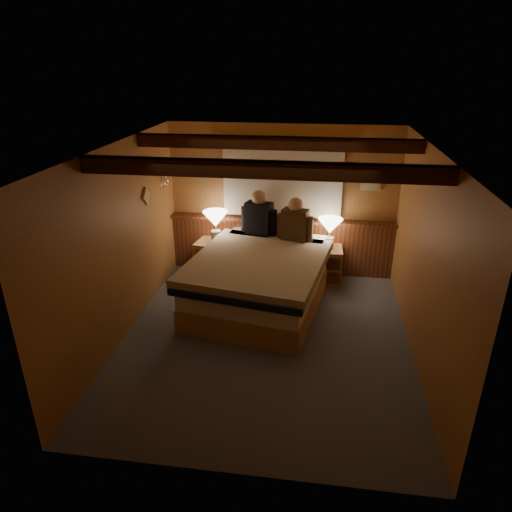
% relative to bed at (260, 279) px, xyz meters
% --- Properties ---
extents(floor, '(4.20, 4.20, 0.00)m').
position_rel_bed_xyz_m(floor, '(0.19, -0.86, -0.40)').
color(floor, '#525862').
rests_on(floor, ground).
extents(ceiling, '(4.20, 4.20, 0.00)m').
position_rel_bed_xyz_m(ceiling, '(0.19, -0.86, 2.00)').
color(ceiling, '#BF8447').
rests_on(ceiling, wall_back).
extents(wall_back, '(3.60, 0.00, 3.60)m').
position_rel_bed_xyz_m(wall_back, '(0.19, 1.24, 0.80)').
color(wall_back, '#B77441').
rests_on(wall_back, floor).
extents(wall_left, '(0.00, 4.20, 4.20)m').
position_rel_bed_xyz_m(wall_left, '(-1.61, -0.86, 0.80)').
color(wall_left, '#B77441').
rests_on(wall_left, floor).
extents(wall_right, '(0.00, 4.20, 4.20)m').
position_rel_bed_xyz_m(wall_right, '(1.99, -0.86, 0.80)').
color(wall_right, '#B77441').
rests_on(wall_right, floor).
extents(wall_front, '(3.60, 0.00, 3.60)m').
position_rel_bed_xyz_m(wall_front, '(0.19, -2.96, 0.80)').
color(wall_front, '#B77441').
rests_on(wall_front, floor).
extents(wainscot, '(3.60, 0.23, 0.94)m').
position_rel_bed_xyz_m(wainscot, '(0.19, 1.17, 0.09)').
color(wainscot, brown).
rests_on(wainscot, wall_back).
extents(curtain_window, '(2.18, 0.09, 1.11)m').
position_rel_bed_xyz_m(curtain_window, '(0.19, 1.17, 1.12)').
color(curtain_window, '#462211').
rests_on(curtain_window, wall_back).
extents(ceiling_beams, '(3.60, 1.65, 0.16)m').
position_rel_bed_xyz_m(ceiling_beams, '(0.19, -0.71, 1.91)').
color(ceiling_beams, '#462211').
rests_on(ceiling_beams, ceiling).
extents(coat_rail, '(0.05, 0.55, 0.24)m').
position_rel_bed_xyz_m(coat_rail, '(-1.53, 0.71, 1.27)').
color(coat_rail, white).
rests_on(coat_rail, wall_left).
extents(framed_print, '(0.30, 0.04, 0.25)m').
position_rel_bed_xyz_m(framed_print, '(1.54, 1.21, 1.15)').
color(framed_print, tan).
rests_on(framed_print, wall_back).
extents(bed, '(2.06, 2.51, 0.77)m').
position_rel_bed_xyz_m(bed, '(0.00, 0.00, 0.00)').
color(bed, tan).
rests_on(bed, floor).
extents(nightstand_left, '(0.60, 0.56, 0.59)m').
position_rel_bed_xyz_m(nightstand_left, '(-0.87, 0.87, -0.10)').
color(nightstand_left, tan).
rests_on(nightstand_left, floor).
extents(nightstand_right, '(0.53, 0.48, 0.57)m').
position_rel_bed_xyz_m(nightstand_right, '(0.91, 0.88, -0.11)').
color(nightstand_right, tan).
rests_on(nightstand_right, floor).
extents(lamp_left, '(0.39, 0.39, 0.51)m').
position_rel_bed_xyz_m(lamp_left, '(-0.82, 0.85, 0.55)').
color(lamp_left, silver).
rests_on(lamp_left, nightstand_left).
extents(lamp_right, '(0.38, 0.38, 0.49)m').
position_rel_bed_xyz_m(lamp_right, '(0.96, 0.86, 0.52)').
color(lamp_right, silver).
rests_on(lamp_right, nightstand_right).
extents(person_left, '(0.57, 0.33, 0.72)m').
position_rel_bed_xyz_m(person_left, '(-0.14, 0.88, 0.65)').
color(person_left, black).
rests_on(person_left, bed).
extents(person_right, '(0.55, 0.31, 0.68)m').
position_rel_bed_xyz_m(person_right, '(0.43, 0.71, 0.63)').
color(person_right, '#45311B').
rests_on(person_right, bed).
extents(duffel_bag, '(0.53, 0.38, 0.35)m').
position_rel_bed_xyz_m(duffel_bag, '(-0.70, 0.73, -0.25)').
color(duffel_bag, black).
rests_on(duffel_bag, floor).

